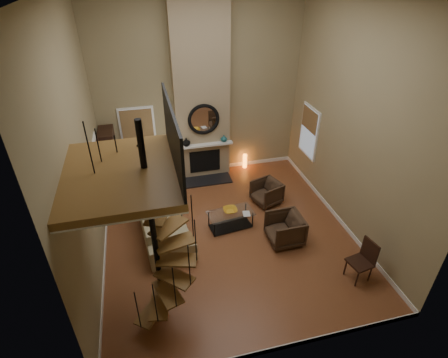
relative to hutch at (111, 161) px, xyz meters
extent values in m
cube|color=#975630|center=(2.77, -2.83, -0.95)|extent=(6.00, 6.50, 0.01)
cube|color=#958760|center=(2.77, 0.42, 1.80)|extent=(6.00, 0.02, 5.50)
cube|color=#958760|center=(2.77, -6.08, 1.80)|extent=(6.00, 0.02, 5.50)
cube|color=#958760|center=(-0.23, -2.83, 1.80)|extent=(0.02, 6.50, 5.50)
cube|color=#958760|center=(5.77, -2.83, 1.80)|extent=(0.02, 6.50, 5.50)
cube|color=white|center=(2.77, 0.41, -0.89)|extent=(6.00, 0.02, 0.12)
cube|color=white|center=(2.77, -6.07, -0.89)|extent=(6.00, 0.02, 0.12)
cube|color=white|center=(-0.22, -2.83, -0.89)|extent=(0.02, 6.50, 0.12)
cube|color=white|center=(5.76, -2.83, -0.89)|extent=(0.02, 6.50, 0.12)
cube|color=#9B8564|center=(2.77, 0.23, 1.80)|extent=(1.60, 0.38, 5.50)
cube|color=black|center=(2.77, -0.26, -0.93)|extent=(1.50, 0.60, 0.04)
cube|color=black|center=(2.77, 0.03, -0.40)|extent=(0.95, 0.02, 0.72)
cube|color=white|center=(2.77, -0.05, 0.20)|extent=(1.70, 0.18, 0.06)
torus|color=black|center=(2.77, 0.01, 1.00)|extent=(0.94, 0.10, 0.94)
cylinder|color=white|center=(2.77, 0.02, 1.00)|extent=(0.80, 0.01, 0.80)
imported|color=black|center=(2.22, -0.01, 0.35)|extent=(0.24, 0.24, 0.25)
imported|color=#1A545B|center=(3.37, -0.01, 0.33)|extent=(0.20, 0.20, 0.21)
cube|color=white|center=(0.87, 0.40, 0.65)|extent=(1.02, 0.04, 1.52)
cube|color=#8C9EB2|center=(0.87, 0.38, 0.65)|extent=(0.90, 0.01, 1.40)
cube|color=olive|center=(0.87, 0.36, 0.86)|extent=(0.90, 0.01, 0.98)
cube|color=white|center=(5.75, -0.83, 0.65)|extent=(0.04, 1.02, 1.52)
cube|color=#8C9EB2|center=(5.72, -0.83, 0.65)|extent=(0.01, 0.90, 1.40)
cube|color=olive|center=(5.71, -0.83, 1.03)|extent=(0.01, 0.90, 0.63)
cube|color=white|center=(-0.20, -1.03, 0.10)|extent=(0.06, 1.05, 2.16)
cube|color=black|center=(-0.17, -1.03, 0.07)|extent=(0.05, 0.90, 2.05)
cube|color=#8C9EB2|center=(-0.14, -1.03, 0.50)|extent=(0.01, 0.60, 0.90)
cube|color=brown|center=(0.62, -4.63, 2.23)|extent=(1.70, 2.20, 0.12)
cube|color=white|center=(0.62, -4.63, 2.16)|extent=(1.70, 2.20, 0.03)
cube|color=black|center=(1.44, -4.63, 2.76)|extent=(0.04, 2.20, 0.94)
cylinder|color=black|center=(0.97, -4.63, 1.06)|extent=(0.10, 0.10, 4.02)
cube|color=brown|center=(0.75, -4.91, -0.69)|extent=(0.71, 0.78, 0.04)
cylinder|color=black|center=(0.53, -5.20, -0.22)|extent=(0.02, 0.02, 0.94)
cube|color=brown|center=(0.91, -4.98, -0.43)|extent=(0.46, 0.77, 0.04)
cylinder|color=black|center=(0.84, -5.34, 0.04)|extent=(0.02, 0.02, 0.94)
cube|color=brown|center=(1.08, -4.97, -0.17)|extent=(0.55, 0.79, 0.04)
cylinder|color=black|center=(1.19, -5.31, 0.30)|extent=(0.02, 0.02, 0.94)
cube|color=brown|center=(1.23, -4.88, 0.09)|extent=(0.75, 0.74, 0.04)
cylinder|color=black|center=(1.49, -5.13, 0.56)|extent=(0.02, 0.02, 0.94)
cube|color=brown|center=(1.32, -4.73, 0.35)|extent=(0.79, 0.53, 0.04)
cylinder|color=black|center=(1.66, -4.83, 0.82)|extent=(0.02, 0.02, 0.94)
cube|color=brown|center=(1.32, -4.55, 0.61)|extent=(0.77, 0.48, 0.04)
cylinder|color=black|center=(1.67, -4.48, 1.08)|extent=(0.02, 0.02, 0.94)
cube|color=brown|center=(1.25, -4.40, 0.87)|extent=(0.77, 0.72, 0.04)
cylinder|color=black|center=(1.52, -4.17, 1.34)|extent=(0.02, 0.02, 0.94)
cube|color=brown|center=(1.10, -4.30, 1.13)|extent=(0.58, 0.79, 0.04)
cylinder|color=black|center=(1.24, -3.96, 1.60)|extent=(0.02, 0.02, 0.94)
cube|color=brown|center=(0.93, -4.27, 1.39)|extent=(0.41, 0.75, 0.04)
cylinder|color=black|center=(0.89, -3.91, 1.86)|extent=(0.02, 0.02, 0.94)
cube|color=brown|center=(0.77, -4.33, 1.65)|extent=(0.68, 0.79, 0.04)
cylinder|color=black|center=(0.57, -4.03, 2.12)|extent=(0.02, 0.02, 0.94)
cube|color=brown|center=(0.65, -4.46, 1.91)|extent=(0.80, 0.64, 0.04)
cylinder|color=black|center=(0.33, -4.29, 2.38)|extent=(0.02, 0.02, 0.94)
cube|color=brown|center=(0.61, -4.63, 2.17)|extent=(0.72, 0.34, 0.04)
cylinder|color=black|center=(0.25, -4.63, 2.64)|extent=(0.02, 0.02, 0.94)
cube|color=black|center=(0.00, 0.00, 0.00)|extent=(0.40, 0.86, 1.92)
imported|color=tan|center=(1.20, -2.29, -0.55)|extent=(1.31, 2.82, 0.80)
imported|color=#3E2A1C|center=(4.22, -1.78, -0.60)|extent=(0.92, 0.90, 0.66)
imported|color=#3E2A1C|center=(4.13, -3.39, -0.60)|extent=(0.83, 0.81, 0.75)
cube|color=silver|center=(2.91, -2.58, -0.51)|extent=(1.22, 0.72, 0.02)
cube|color=black|center=(2.91, -2.58, -0.92)|extent=(1.12, 0.61, 0.01)
cylinder|color=black|center=(2.42, -2.86, -0.73)|extent=(0.03, 0.03, 0.43)
cylinder|color=black|center=(3.45, -2.73, -0.73)|extent=(0.03, 0.03, 0.43)
cylinder|color=black|center=(2.36, -2.42, -0.73)|extent=(0.03, 0.03, 0.43)
cylinder|color=black|center=(3.40, -2.29, -0.73)|extent=(0.03, 0.03, 0.43)
imported|color=gold|center=(2.91, -2.53, -0.45)|extent=(0.36, 0.36, 0.09)
imported|color=gray|center=(3.26, -2.73, -0.49)|extent=(0.21, 0.26, 0.02)
cylinder|color=black|center=(1.48, -0.60, -0.93)|extent=(0.37, 0.37, 0.03)
cylinder|color=black|center=(1.48, -0.60, -0.15)|extent=(0.04, 0.04, 1.59)
cylinder|color=#F2E5C6|center=(1.48, -0.60, 0.60)|extent=(0.41, 0.41, 0.33)
cylinder|color=orange|center=(4.15, 0.25, -0.70)|extent=(0.13, 0.13, 0.47)
cube|color=black|center=(5.13, -4.89, -0.51)|extent=(0.52, 0.52, 0.05)
cube|color=black|center=(5.34, -4.86, -0.25)|extent=(0.12, 0.43, 0.53)
cylinder|color=black|center=(4.99, -5.10, -0.74)|extent=(0.04, 0.04, 0.43)
cylinder|color=black|center=(5.34, -5.04, -0.74)|extent=(0.04, 0.04, 0.43)
cylinder|color=black|center=(4.92, -4.75, -0.74)|extent=(0.04, 0.04, 0.43)
cylinder|color=black|center=(5.28, -4.68, -0.74)|extent=(0.04, 0.04, 0.43)
camera|label=1|loc=(1.03, -9.38, 4.99)|focal=28.14mm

